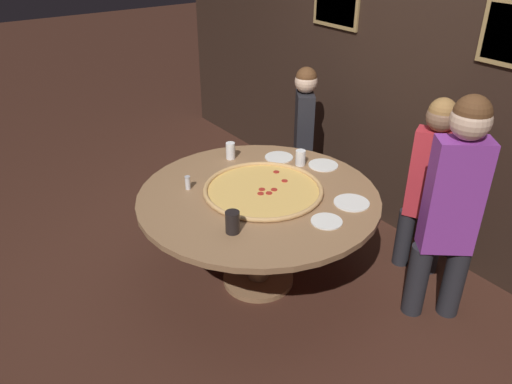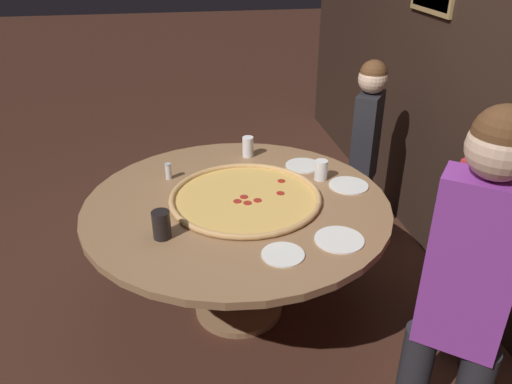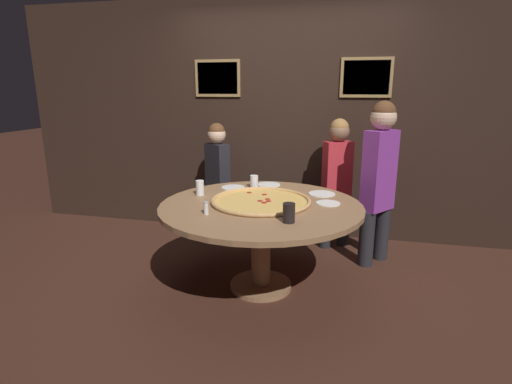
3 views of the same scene
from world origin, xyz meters
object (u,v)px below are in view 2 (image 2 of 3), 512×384
white_plate_far_back (283,254)px  diner_far_right (366,141)px  white_plate_right_side (303,165)px  diner_side_left (469,274)px  giant_pizza (245,197)px  dining_table (237,221)px  white_plate_beside_cup (339,240)px  white_plate_left_side (349,185)px  drink_cup_near_right (161,225)px  diner_side_right (482,234)px  condiment_shaker (168,171)px  drink_cup_far_right (248,147)px  drink_cup_by_shaker (321,170)px

white_plate_far_back → diner_far_right: size_ratio=0.15×
white_plate_right_side → diner_side_left: (1.32, 0.30, 0.13)m
giant_pizza → diner_far_right: 1.17m
dining_table → white_plate_beside_cup: (0.46, 0.42, 0.13)m
giant_pizza → white_plate_right_side: 0.55m
giant_pizza → white_plate_left_side: size_ratio=3.69×
drink_cup_near_right → white_plate_left_side: (-0.35, 1.05, -0.06)m
drink_cup_near_right → diner_side_left: bearing=60.0°
drink_cup_near_right → white_plate_right_side: (-0.66, 0.86, -0.06)m
white_plate_right_side → diner_far_right: 0.63m
drink_cup_near_right → diner_side_right: size_ratio=0.10×
drink_cup_near_right → white_plate_far_back: 0.59m
white_plate_far_back → diner_far_right: bearing=144.8°
diner_far_right → condiment_shaker: bearing=140.0°
drink_cup_near_right → drink_cup_far_right: size_ratio=1.06×
drink_cup_near_right → giant_pizza: bearing=123.7°
white_plate_far_back → white_plate_beside_cup: same height
giant_pizza → white_plate_left_side: (-0.06, 0.60, -0.01)m
white_plate_left_side → white_plate_beside_cup: bearing=-23.7°
drink_cup_by_shaker → white_plate_left_side: (0.11, 0.13, -0.05)m
giant_pizza → white_plate_far_back: (0.54, 0.09, -0.01)m
white_plate_right_side → diner_side_right: bearing=33.4°
white_plate_right_side → diner_side_right: size_ratio=0.16×
drink_cup_near_right → diner_side_left: 1.34m
drink_cup_far_right → giant_pizza: bearing=-10.6°
dining_table → drink_cup_far_right: bearing=165.1°
drink_cup_far_right → diner_side_left: size_ratio=0.08×
white_plate_left_side → diner_side_right: 0.77m
drink_cup_near_right → diner_far_right: diner_far_right is taller
dining_table → diner_far_right: bearing=125.0°
drink_cup_far_right → diner_far_right: bearing=98.2°
drink_cup_far_right → white_plate_left_side: (0.51, 0.50, -0.06)m
drink_cup_far_right → white_plate_left_side: size_ratio=0.58×
dining_table → white_plate_left_side: 0.67m
giant_pizza → diner_side_left: diner_side_left is taller
white_plate_left_side → diner_side_right: (0.63, 0.43, 0.02)m
drink_cup_by_shaker → white_plate_far_back: bearing=-28.5°
dining_table → white_plate_far_back: 0.56m
white_plate_left_side → diner_side_left: size_ratio=0.14×
drink_cup_far_right → drink_cup_by_shaker: bearing=42.4°
drink_cup_far_right → diner_side_left: 1.65m
white_plate_left_side → diner_side_left: 1.03m
dining_table → drink_cup_far_right: drink_cup_far_right is taller
diner_side_left → white_plate_beside_cup: bearing=-16.8°
dining_table → diner_side_right: (0.56, 1.08, 0.15)m
diner_far_right → diner_side_right: diner_side_right is taller
drink_cup_by_shaker → diner_far_right: 0.71m
condiment_shaker → diner_far_right: 1.40m
giant_pizza → diner_side_right: bearing=60.9°
white_plate_left_side → condiment_shaker: size_ratio=2.30×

